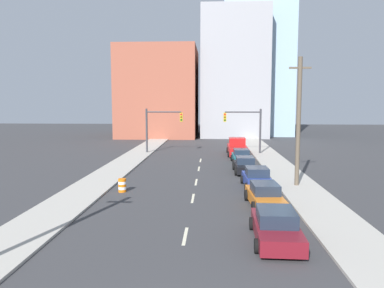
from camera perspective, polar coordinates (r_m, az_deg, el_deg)
name	(u,v)px	position (r m, az deg, el deg)	size (l,w,h in m)	color
sidewalk_left	(150,145)	(54.81, -6.38, -0.21)	(3.19, 90.84, 0.14)	#ADA89E
sidewalk_right	(257,146)	(54.45, 9.94, -0.31)	(3.19, 90.84, 0.14)	#ADA89E
lane_stripe_at_9m	(185,236)	(18.35, -1.04, -13.83)	(0.16, 2.40, 0.01)	beige
lane_stripe_at_16m	(193,198)	(25.06, 0.13, -8.26)	(0.16, 2.40, 0.01)	beige
lane_stripe_at_21m	(196,182)	(29.96, 0.64, -5.82)	(0.16, 2.40, 0.01)	beige
lane_stripe_at_27m	(199,169)	(35.86, 1.05, -3.78)	(0.16, 2.40, 0.01)	beige
lane_stripe_at_32m	(201,160)	(40.98, 1.31, -2.50)	(0.16, 2.40, 0.01)	beige
building_brick_left	(160,93)	(71.21, -4.96, 7.81)	(14.00, 16.00, 16.25)	#9E513D
building_office_center	(233,76)	(74.78, 6.20, 10.32)	(12.00, 20.00, 22.99)	#99999E
building_glass_right	(254,69)	(79.25, 9.45, 11.24)	(13.00, 20.00, 26.28)	#99B7CC
traffic_signal_left	(158,124)	(46.39, -5.22, 3.03)	(4.60, 0.35, 5.54)	#38383D
traffic_signal_right	(249,124)	(46.12, 8.65, 2.96)	(4.60, 0.35, 5.54)	#38383D
utility_pole_right_mid	(299,121)	(28.77, 15.92, 3.35)	(1.60, 0.32, 9.63)	brown
traffic_barrel	(122,185)	(27.13, -10.59, -6.20)	(0.56, 0.56, 0.95)	orange
sedan_maroon	(276,227)	(17.93, 12.67, -12.20)	(2.28, 4.81, 1.49)	maroon
sedan_orange	(265,196)	(23.39, 11.02, -7.75)	(2.22, 4.72, 1.46)	orange
sedan_blue	(257,178)	(28.43, 9.85, -5.18)	(2.20, 4.31, 1.52)	navy
sedan_black	(245,165)	(34.15, 8.07, -3.23)	(2.09, 4.37, 1.45)	black
sedan_teal	(241,157)	(39.51, 7.51, -1.92)	(2.08, 4.30, 1.46)	#196B75
pickup_truck_red	(237,148)	(45.56, 6.93, -0.61)	(2.50, 6.25, 2.01)	red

